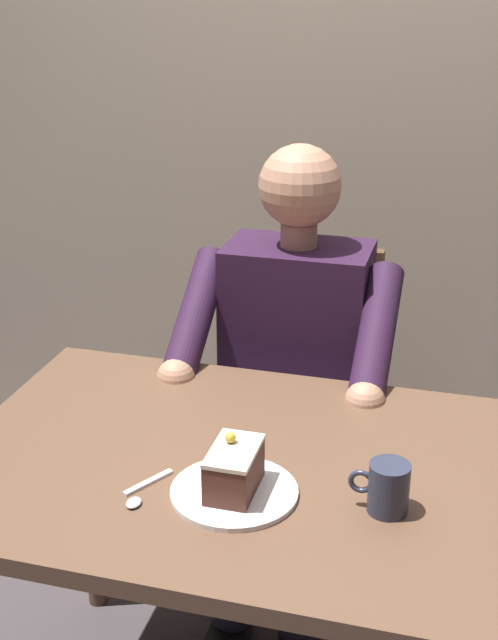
% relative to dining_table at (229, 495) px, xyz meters
% --- Properties ---
extents(cafe_rear_panel, '(6.40, 0.12, 3.00)m').
position_rel_dining_table_xyz_m(cafe_rear_panel, '(0.00, -1.30, 0.86)').
color(cafe_rear_panel, tan).
rests_on(cafe_rear_panel, ground).
extents(dining_table, '(1.08, 0.78, 0.73)m').
position_rel_dining_table_xyz_m(dining_table, '(0.00, 0.00, 0.00)').
color(dining_table, brown).
rests_on(dining_table, ground).
extents(chair, '(0.42, 0.42, 0.91)m').
position_rel_dining_table_xyz_m(chair, '(0.00, -0.70, -0.14)').
color(chair, '#4D3720').
rests_on(chair, ground).
extents(seated_person, '(0.53, 0.58, 1.22)m').
position_rel_dining_table_xyz_m(seated_person, '(0.00, -0.53, -0.00)').
color(seated_person, '#2D1631').
rests_on(seated_person, ground).
extents(dessert_plate, '(0.23, 0.23, 0.01)m').
position_rel_dining_table_xyz_m(dessert_plate, '(-0.05, 0.12, 0.09)').
color(dessert_plate, white).
rests_on(dessert_plate, dining_table).
extents(cake_slice, '(0.08, 0.13, 0.10)m').
position_rel_dining_table_xyz_m(cake_slice, '(-0.05, 0.12, 0.14)').
color(cake_slice, '#512B21').
rests_on(cake_slice, dessert_plate).
extents(coffee_cup, '(0.11, 0.07, 0.09)m').
position_rel_dining_table_xyz_m(coffee_cup, '(-0.32, 0.09, 0.13)').
color(coffee_cup, '#2C3044').
rests_on(coffee_cup, dining_table).
extents(dessert_spoon, '(0.06, 0.14, 0.01)m').
position_rel_dining_table_xyz_m(dessert_spoon, '(0.12, 0.16, 0.09)').
color(dessert_spoon, silver).
rests_on(dessert_spoon, dining_table).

